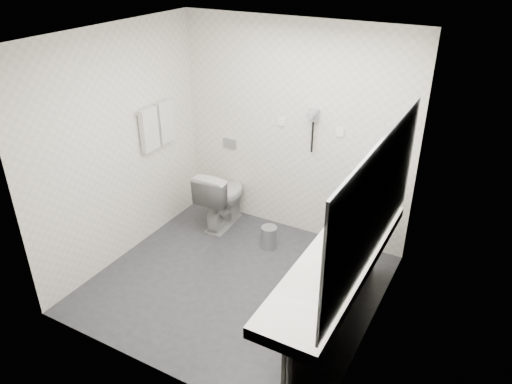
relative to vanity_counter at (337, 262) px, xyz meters
The scene contains 29 objects.
floor 1.39m from the vanity_counter, 169.92° to the left, with size 2.80×2.80×0.00m, color #2C2C32.
ceiling 2.05m from the vanity_counter, 169.92° to the left, with size 2.80×2.80×0.00m, color white.
wall_back 1.93m from the vanity_counter, 126.87° to the left, with size 2.80×2.80×0.00m, color white.
wall_front 1.64m from the vanity_counter, 135.64° to the right, with size 2.80×2.80×0.00m, color white.
wall_left 2.57m from the vanity_counter, behind, with size 2.60×2.60×0.00m, color white.
wall_right 0.56m from the vanity_counter, 36.03° to the left, with size 2.60×2.60×0.00m, color white.
vanity_counter is the anchor object (origin of this frame).
vanity_panel 0.43m from the vanity_counter, ahead, with size 0.03×2.15×0.75m, color gray.
vanity_post_far 1.12m from the vanity_counter, 86.97° to the left, with size 0.06×0.06×0.75m, color silver.
mirror 0.70m from the vanity_counter, ahead, with size 0.02×2.20×1.05m, color #B2BCC6.
basin_near 0.65m from the vanity_counter, 90.00° to the right, with size 0.40×0.31×0.05m, color white.
basin_far 0.65m from the vanity_counter, 90.00° to the left, with size 0.40×0.31×0.05m, color white.
faucet_near 0.69m from the vanity_counter, 73.30° to the right, with size 0.04×0.04×0.15m, color silver.
faucet_far 0.69m from the vanity_counter, 73.30° to the left, with size 0.04×0.04×0.15m, color silver.
soap_bottle_a 0.15m from the vanity_counter, 84.30° to the left, with size 0.04×0.04×0.09m, color white.
soap_bottle_b 0.19m from the vanity_counter, 94.15° to the left, with size 0.07×0.07×0.09m, color white.
glass_left 0.23m from the vanity_counter, 67.73° to the left, with size 0.06×0.06×0.11m, color silver.
toilet 2.25m from the vanity_counter, 148.69° to the left, with size 0.43×0.75×0.76m, color white.
flush_plate 2.48m from the vanity_counter, 143.06° to the left, with size 0.18×0.02×0.12m, color #B2B5BA.
pedal_bin 1.63m from the vanity_counter, 139.91° to the left, with size 0.18×0.18×0.26m, color #B2B5BA.
bin_lid 1.58m from the vanity_counter, 139.91° to the left, with size 0.18×0.18×0.01m, color #B2B5BA.
towel_rail 2.69m from the vanity_counter, 163.14° to the left, with size 0.02×0.02×0.62m, color silver.
towel_near 2.59m from the vanity_counter, 166.10° to the left, with size 0.07×0.24×0.48m, color silver.
towel_far 2.67m from the vanity_counter, 160.15° to the left, with size 0.07×0.24×0.48m, color silver.
dryer_cradle 1.85m from the vanity_counter, 120.76° to the left, with size 0.10×0.04×0.14m, color gray.
dryer_barrel 1.81m from the vanity_counter, 122.01° to the left, with size 0.08×0.08×0.14m, color gray.
dryer_cord 1.76m from the vanity_counter, 121.02° to the left, with size 0.02×0.02×0.35m, color black.
switch_plate_a 2.04m from the vanity_counter, 130.59° to the left, with size 0.09×0.02×0.09m, color white.
switch_plate_b 1.69m from the vanity_counter, 111.13° to the left, with size 0.09×0.02×0.09m, color white.
Camera 1 is at (2.14, -3.45, 3.22)m, focal length 34.18 mm.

